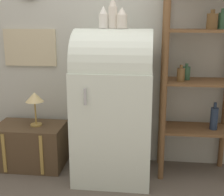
% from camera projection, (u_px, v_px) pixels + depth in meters
% --- Properties ---
extents(ground_plane, '(12.00, 12.00, 0.00)m').
position_uv_depth(ground_plane, '(111.00, 186.00, 2.76)').
color(ground_plane, '#60564C').
extents(wall_back, '(7.00, 0.09, 2.70)m').
position_uv_depth(wall_back, '(117.00, 28.00, 2.97)').
color(wall_back, '#B7B7AD').
rests_on(wall_back, ground_plane).
extents(refrigerator, '(0.68, 0.68, 1.35)m').
position_uv_depth(refrigerator, '(114.00, 103.00, 2.80)').
color(refrigerator, silver).
rests_on(refrigerator, ground_plane).
extents(suitcase_trunk, '(0.66, 0.43, 0.43)m').
position_uv_depth(suitcase_trunk, '(31.00, 145.00, 3.09)').
color(suitcase_trunk, brown).
rests_on(suitcase_trunk, ground_plane).
extents(shelf_unit, '(0.65, 0.37, 1.79)m').
position_uv_depth(shelf_unit, '(199.00, 68.00, 2.75)').
color(shelf_unit, brown).
rests_on(shelf_unit, ground_plane).
extents(vase_left, '(0.08, 0.08, 0.19)m').
position_uv_depth(vase_left, '(103.00, 18.00, 2.63)').
color(vase_left, white).
rests_on(vase_left, refrigerator).
extents(vase_center, '(0.07, 0.07, 0.27)m').
position_uv_depth(vase_center, '(113.00, 13.00, 2.61)').
color(vase_center, silver).
rests_on(vase_center, refrigerator).
extents(vase_right, '(0.09, 0.09, 0.17)m').
position_uv_depth(vase_right, '(122.00, 19.00, 2.61)').
color(vase_right, silver).
rests_on(vase_right, refrigerator).
extents(desk_lamp, '(0.17, 0.17, 0.33)m').
position_uv_depth(desk_lamp, '(35.00, 99.00, 2.97)').
color(desk_lamp, '#AD8942').
rests_on(desk_lamp, suitcase_trunk).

